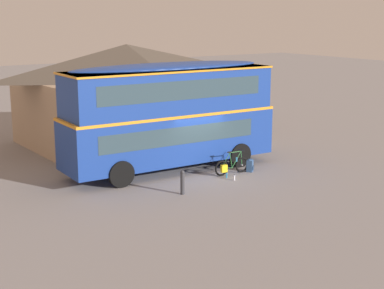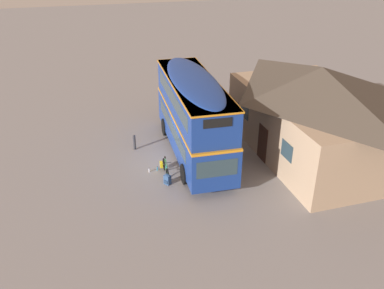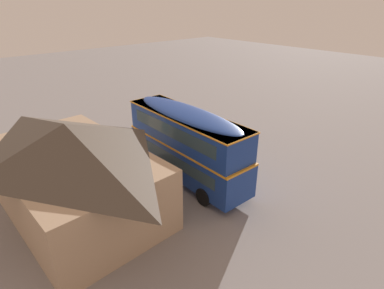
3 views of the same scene
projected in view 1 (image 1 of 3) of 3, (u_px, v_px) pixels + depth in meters
name	position (u px, v px, depth m)	size (l,w,h in m)	color
ground_plane	(198.00, 174.00, 25.41)	(120.00, 120.00, 0.00)	gray
double_decker_bus	(170.00, 112.00, 25.43)	(9.71, 2.85, 4.79)	black
touring_bicycle	(231.00, 166.00, 25.23)	(1.77, 0.46, 1.03)	black
backpack_on_ground	(250.00, 165.00, 25.72)	(0.42, 0.41, 0.57)	#2D4C7A
water_bottle_clear_plastic	(234.00, 178.00, 24.38)	(0.07, 0.07, 0.25)	silver
water_bottle_blue_sports	(227.00, 175.00, 24.73)	(0.07, 0.07, 0.25)	#338CBF
pub_building	(127.00, 92.00, 31.83)	(11.42, 7.15, 5.26)	tan
kerb_bollard	(182.00, 182.00, 22.41)	(0.16, 0.16, 0.97)	#333338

